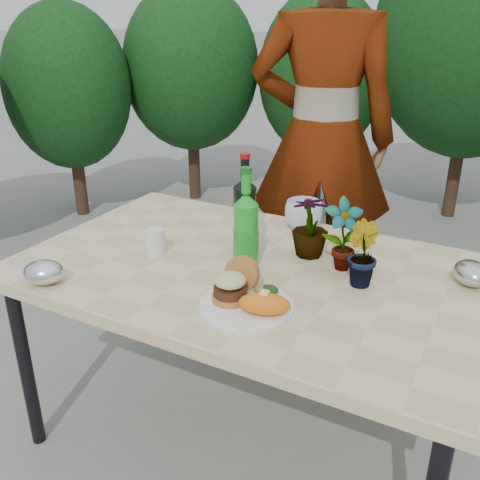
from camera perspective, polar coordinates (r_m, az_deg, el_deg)
The scene contains 18 objects.
ground at distance 2.28m, azimuth 1.02°, elevation -20.02°, with size 80.00×80.00×0.00m, color slate.
patio_table at distance 1.87m, azimuth 1.16°, elevation -4.42°, with size 1.60×1.00×0.75m.
shrub_hedge at distance 3.16m, azimuth 20.66°, elevation 14.43°, with size 7.00×5.12×2.33m.
dinner_plate at distance 1.59m, azimuth 0.70°, elevation -7.13°, with size 0.28×0.28×0.01m, color white.
burger_stack at distance 1.60m, azimuth -0.72°, elevation -4.72°, with size 0.11×0.16×0.11m.
sweet_potato at distance 1.53m, azimuth 2.63°, elevation -6.83°, with size 0.15×0.08×0.06m, color orange.
grilled_veg at distance 1.65m, azimuth 2.75°, elevation -5.23°, with size 0.08×0.05×0.03m.
wine_bottle at distance 1.93m, azimuth 0.52°, elevation 2.66°, with size 0.09×0.09×0.36m.
sparkling_water at distance 1.79m, azimuth 0.64°, elevation 0.83°, with size 0.09×0.09×0.35m.
plastic_cup at distance 1.95m, azimuth -9.06°, elevation -0.21°, with size 0.07×0.07×0.10m, color silver.
seedling_left at distance 1.81m, azimuth 10.93°, elevation 0.51°, with size 0.13×0.09×0.25m, color #24571E.
seedling_mid at distance 1.73m, azimuth 12.76°, elevation -1.47°, with size 0.12×0.09×0.21m, color #28561D.
seedling_right at distance 1.90m, azimuth 7.51°, elevation 1.54°, with size 0.13×0.13×0.23m, color #295F20.
blue_bowl at distance 2.16m, azimuth 6.79°, elevation 2.67°, with size 0.15×0.15×0.12m, color silver.
foil_packet_left at distance 1.83m, azimuth -20.20°, elevation -3.24°, with size 0.13×0.11×0.08m, color silver.
foil_packet_right at distance 1.87m, azimuth 23.44°, elevation -3.25°, with size 0.13×0.11×0.08m, color #B0B3B7.
person at distance 2.69m, azimuth 8.77°, elevation 10.57°, with size 0.72×0.47×1.97m, color #8C5B46.
terracotta_pot at distance 4.40m, azimuth -10.46°, elevation 3.05°, with size 0.17×0.17×0.14m.
Camera 1 is at (0.75, -1.48, 1.56)m, focal length 40.00 mm.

